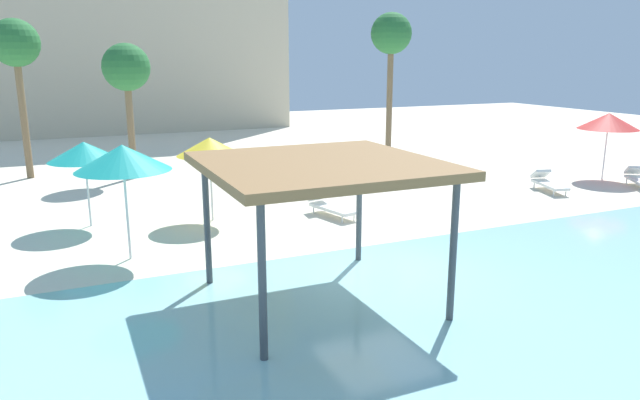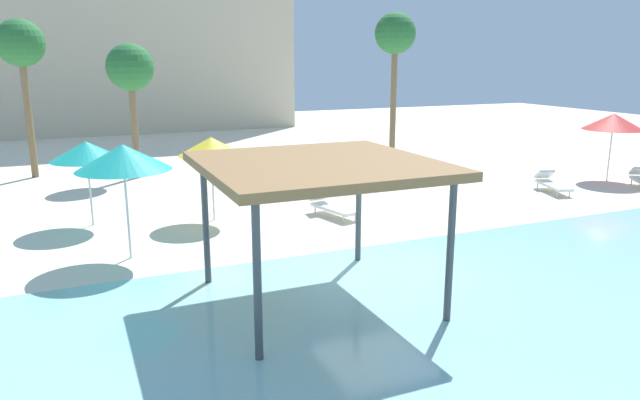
{
  "view_description": "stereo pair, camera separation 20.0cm",
  "coord_description": "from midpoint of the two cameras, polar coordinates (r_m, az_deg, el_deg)",
  "views": [
    {
      "loc": [
        -6.68,
        -11.52,
        4.91
      ],
      "look_at": [
        -0.61,
        2.0,
        1.3
      ],
      "focal_mm": 32.93,
      "sensor_mm": 36.0,
      "label": 1
    },
    {
      "loc": [
        -6.5,
        -11.6,
        4.91
      ],
      "look_at": [
        -0.61,
        2.0,
        1.3
      ],
      "focal_mm": 32.93,
      "sensor_mm": 36.0,
      "label": 2
    }
  ],
  "objects": [
    {
      "name": "lounge_chair_0",
      "position": [
        25.98,
        28.39,
        1.88
      ],
      "size": [
        1.52,
        1.92,
        0.74
      ],
      "rotation": [
        0.0,
        0.0,
        -2.13
      ],
      "color": "white",
      "rests_on": "ground"
    },
    {
      "name": "lagoon_water",
      "position": [
        10.35,
        20.1,
        -15.41
      ],
      "size": [
        44.0,
        13.5,
        0.04
      ],
      "primitive_type": "cube",
      "color": "#8CC6CC",
      "rests_on": "ground"
    },
    {
      "name": "palm_tree_1",
      "position": [
        25.32,
        -18.52,
        11.89
      ],
      "size": [
        1.9,
        1.9,
        5.48
      ],
      "color": "brown",
      "rests_on": "ground"
    },
    {
      "name": "shade_pavilion",
      "position": [
        11.49,
        -0.44,
        2.97
      ],
      "size": [
        4.43,
        4.43,
        2.95
      ],
      "color": "#42474C",
      "rests_on": "ground"
    },
    {
      "name": "palm_tree_2",
      "position": [
        27.03,
        -27.69,
        13.04
      ],
      "size": [
        1.9,
        1.9,
        6.43
      ],
      "color": "brown",
      "rests_on": "ground"
    },
    {
      "name": "lounge_chair_3",
      "position": [
        23.71,
        21.03,
        1.63
      ],
      "size": [
        1.1,
        1.99,
        0.74
      ],
      "rotation": [
        0.0,
        0.0,
        -1.85
      ],
      "color": "white",
      "rests_on": "ground"
    },
    {
      "name": "lounge_chair_2",
      "position": [
        18.64,
        0.67,
        -0.53
      ],
      "size": [
        1.04,
        1.98,
        0.74
      ],
      "rotation": [
        0.0,
        0.0,
        -1.33
      ],
      "color": "white",
      "rests_on": "ground"
    },
    {
      "name": "beach_umbrella_yellow_5",
      "position": [
        18.02,
        -10.99,
        5.12
      ],
      "size": [
        2.0,
        2.0,
        2.58
      ],
      "color": "silver",
      "rests_on": "ground"
    },
    {
      "name": "beach_umbrella_red_2",
      "position": [
        26.7,
        26.04,
        6.9
      ],
      "size": [
        2.38,
        2.38,
        2.72
      ],
      "color": "silver",
      "rests_on": "ground"
    },
    {
      "name": "palm_tree_0",
      "position": [
        28.4,
        6.72,
        15.41
      ],
      "size": [
        1.9,
        1.9,
        6.95
      ],
      "color": "brown",
      "rests_on": "ground"
    },
    {
      "name": "beach_umbrella_teal_3",
      "position": [
        14.94,
        -18.99,
        3.9
      ],
      "size": [
        2.29,
        2.29,
        2.88
      ],
      "color": "silver",
      "rests_on": "ground"
    },
    {
      "name": "beach_umbrella_teal_0",
      "position": [
        18.46,
        -22.23,
        4.38
      ],
      "size": [
        2.07,
        2.07,
        2.54
      ],
      "color": "silver",
      "rests_on": "ground"
    },
    {
      "name": "ground_plane",
      "position": [
        14.18,
        5.21,
        -6.62
      ],
      "size": [
        80.0,
        80.0,
        0.0
      ],
      "primitive_type": "plane",
      "color": "beige"
    }
  ]
}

